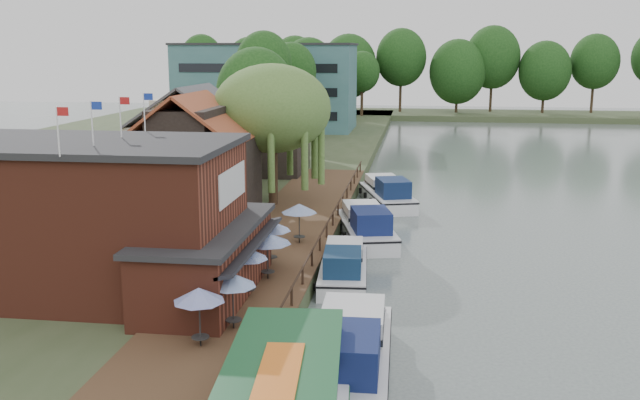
{
  "coord_description": "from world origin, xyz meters",
  "views": [
    {
      "loc": [
        0.22,
        -31.87,
        12.39
      ],
      "look_at": [
        -6.0,
        12.0,
        3.0
      ],
      "focal_mm": 40.0,
      "sensor_mm": 36.0,
      "label": 1
    }
  ],
  "objects_px": {
    "umbrella_4": "(271,242)",
    "umbrella_5": "(299,223)",
    "umbrella_1": "(233,301)",
    "umbrella_3": "(268,256)",
    "pub": "(113,217)",
    "cottage_a": "(192,157)",
    "cruiser_3": "(387,190)",
    "cottage_b": "(195,139)",
    "willow": "(273,136)",
    "hotel_block": "(267,86)",
    "cruiser_1": "(344,262)",
    "cruiser_2": "(366,222)",
    "cottage_c": "(267,128)",
    "cruiser_0": "(350,345)",
    "umbrella_0": "(200,317)",
    "umbrella_2": "(247,272)"
  },
  "relations": [
    {
      "from": "umbrella_4",
      "to": "umbrella_5",
      "type": "height_order",
      "value": "same"
    },
    {
      "from": "umbrella_1",
      "to": "umbrella_3",
      "type": "relative_size",
      "value": 0.98
    },
    {
      "from": "pub",
      "to": "cottage_a",
      "type": "distance_m",
      "value": 15.05
    },
    {
      "from": "umbrella_5",
      "to": "cruiser_3",
      "type": "distance_m",
      "value": 17.02
    },
    {
      "from": "pub",
      "to": "umbrella_4",
      "type": "distance_m",
      "value": 8.59
    },
    {
      "from": "umbrella_4",
      "to": "umbrella_1",
      "type": "bearing_deg",
      "value": -87.78
    },
    {
      "from": "cottage_b",
      "to": "umbrella_5",
      "type": "bearing_deg",
      "value": -53.92
    },
    {
      "from": "cottage_a",
      "to": "willow",
      "type": "xyz_separation_m",
      "value": [
        4.5,
        5.0,
        0.96
      ]
    },
    {
      "from": "umbrella_5",
      "to": "umbrella_3",
      "type": "bearing_deg",
      "value": -93.44
    },
    {
      "from": "hotel_block",
      "to": "umbrella_3",
      "type": "relative_size",
      "value": 10.5
    },
    {
      "from": "cottage_b",
      "to": "umbrella_1",
      "type": "xyz_separation_m",
      "value": [
        10.79,
        -28.95,
        -2.96
      ]
    },
    {
      "from": "willow",
      "to": "cruiser_1",
      "type": "xyz_separation_m",
      "value": [
        6.77,
        -13.82,
        -5.15
      ]
    },
    {
      "from": "pub",
      "to": "hotel_block",
      "type": "distance_m",
      "value": 71.49
    },
    {
      "from": "cruiser_2",
      "to": "cruiser_3",
      "type": "xyz_separation_m",
      "value": [
        0.86,
        11.14,
        -0.01
      ]
    },
    {
      "from": "cottage_c",
      "to": "cruiser_2",
      "type": "height_order",
      "value": "cottage_c"
    },
    {
      "from": "hotel_block",
      "to": "umbrella_5",
      "type": "height_order",
      "value": "hotel_block"
    },
    {
      "from": "cottage_c",
      "to": "umbrella_1",
      "type": "bearing_deg",
      "value": -79.85
    },
    {
      "from": "cottage_a",
      "to": "cruiser_3",
      "type": "bearing_deg",
      "value": 40.9
    },
    {
      "from": "umbrella_3",
      "to": "cruiser_0",
      "type": "height_order",
      "value": "umbrella_3"
    },
    {
      "from": "umbrella_0",
      "to": "cruiser_1",
      "type": "height_order",
      "value": "umbrella_0"
    },
    {
      "from": "cruiser_1",
      "to": "hotel_block",
      "type": "bearing_deg",
      "value": 101.55
    },
    {
      "from": "umbrella_5",
      "to": "cruiser_0",
      "type": "relative_size",
      "value": 0.22
    },
    {
      "from": "cottage_b",
      "to": "umbrella_0",
      "type": "relative_size",
      "value": 4.04
    },
    {
      "from": "umbrella_4",
      "to": "umbrella_2",
      "type": "bearing_deg",
      "value": -89.75
    },
    {
      "from": "umbrella_4",
      "to": "umbrella_5",
      "type": "relative_size",
      "value": 1.0
    },
    {
      "from": "cruiser_3",
      "to": "umbrella_0",
      "type": "bearing_deg",
      "value": -116.49
    },
    {
      "from": "umbrella_0",
      "to": "cruiser_0",
      "type": "relative_size",
      "value": 0.22
    },
    {
      "from": "cottage_c",
      "to": "cruiser_2",
      "type": "distance_m",
      "value": 22.36
    },
    {
      "from": "cruiser_3",
      "to": "cruiser_2",
      "type": "bearing_deg",
      "value": -110.78
    },
    {
      "from": "hotel_block",
      "to": "umbrella_3",
      "type": "bearing_deg",
      "value": -77.77
    },
    {
      "from": "pub",
      "to": "cottage_b",
      "type": "height_order",
      "value": "cottage_b"
    },
    {
      "from": "hotel_block",
      "to": "cottage_c",
      "type": "bearing_deg",
      "value": -77.8
    },
    {
      "from": "pub",
      "to": "cruiser_2",
      "type": "height_order",
      "value": "pub"
    },
    {
      "from": "cruiser_0",
      "to": "cruiser_1",
      "type": "bearing_deg",
      "value": 95.75
    },
    {
      "from": "pub",
      "to": "cruiser_3",
      "type": "xyz_separation_m",
      "value": [
        11.67,
        25.98,
        -3.42
      ]
    },
    {
      "from": "cruiser_0",
      "to": "umbrella_1",
      "type": "bearing_deg",
      "value": 161.65
    },
    {
      "from": "cottage_b",
      "to": "cottage_c",
      "type": "distance_m",
      "value": 9.85
    },
    {
      "from": "umbrella_0",
      "to": "umbrella_5",
      "type": "bearing_deg",
      "value": 85.37
    },
    {
      "from": "hotel_block",
      "to": "cruiser_1",
      "type": "relative_size",
      "value": 2.85
    },
    {
      "from": "umbrella_1",
      "to": "cruiser_3",
      "type": "height_order",
      "value": "umbrella_1"
    },
    {
      "from": "umbrella_4",
      "to": "cruiser_0",
      "type": "relative_size",
      "value": 0.22
    },
    {
      "from": "hotel_block",
      "to": "umbrella_1",
      "type": "height_order",
      "value": "hotel_block"
    },
    {
      "from": "umbrella_5",
      "to": "cruiser_0",
      "type": "height_order",
      "value": "umbrella_5"
    },
    {
      "from": "cruiser_0",
      "to": "cruiser_2",
      "type": "height_order",
      "value": "cruiser_0"
    },
    {
      "from": "willow",
      "to": "umbrella_3",
      "type": "distance_m",
      "value": 18.12
    },
    {
      "from": "cottage_c",
      "to": "cruiser_2",
      "type": "relative_size",
      "value": 0.84
    },
    {
      "from": "pub",
      "to": "cruiser_3",
      "type": "bearing_deg",
      "value": 65.81
    },
    {
      "from": "hotel_block",
      "to": "umbrella_1",
      "type": "xyz_separation_m",
      "value": [
        14.79,
        -74.95,
        -4.86
      ]
    },
    {
      "from": "cottage_a",
      "to": "pub",
      "type": "bearing_deg",
      "value": -86.19
    },
    {
      "from": "umbrella_0",
      "to": "cruiser_3",
      "type": "bearing_deg",
      "value": 79.89
    }
  ]
}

